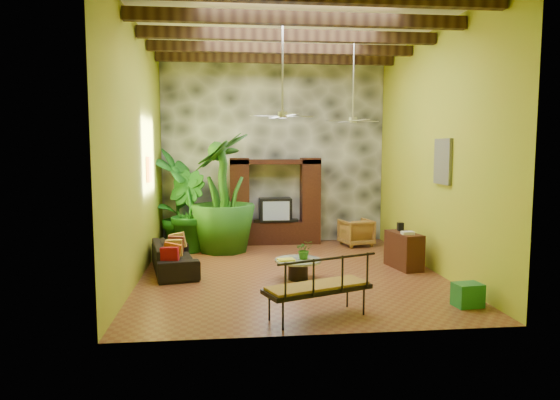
{
  "coord_description": "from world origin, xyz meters",
  "views": [
    {
      "loc": [
        -1.29,
        -10.06,
        2.57
      ],
      "look_at": [
        -0.19,
        0.2,
        1.49
      ],
      "focal_mm": 32.0,
      "sensor_mm": 36.0,
      "label": 1
    }
  ],
  "objects": [
    {
      "name": "ceiling_beams",
      "position": [
        0.0,
        0.0,
        4.78
      ],
      "size": [
        5.95,
        5.36,
        0.22
      ],
      "color": "#372311",
      "rests_on": "ceiling"
    },
    {
      "name": "tall_plant_c",
      "position": [
        -1.38,
        2.25,
        1.46
      ],
      "size": [
        2.01,
        2.01,
        2.92
      ],
      "primitive_type": "imported",
      "rotation": [
        0.0,
        0.0,
        4.44
      ],
      "color": "#205817",
      "rests_on": "ground"
    },
    {
      "name": "green_bin",
      "position": [
        2.59,
        -2.54,
        0.19
      ],
      "size": [
        0.47,
        0.38,
        0.38
      ],
      "primitive_type": "cube",
      "rotation": [
        0.0,
        0.0,
        0.12
      ],
      "color": "#1D7023",
      "rests_on": "ground"
    },
    {
      "name": "right_wall",
      "position": [
        3.0,
        0.0,
        2.5
      ],
      "size": [
        0.02,
        7.0,
        5.0
      ],
      "primitive_type": "cube",
      "color": "gold",
      "rests_on": "ground"
    },
    {
      "name": "left_wall",
      "position": [
        -3.0,
        0.0,
        2.5
      ],
      "size": [
        0.02,
        7.0,
        5.0
      ],
      "primitive_type": "cube",
      "color": "gold",
      "rests_on": "ground"
    },
    {
      "name": "ceiling_fan_back",
      "position": [
        1.6,
        1.2,
        3.4
      ],
      "size": [
        1.28,
        1.28,
        1.86
      ],
      "color": "#B4B3B8",
      "rests_on": "ceiling"
    },
    {
      "name": "entertainment_center",
      "position": [
        0.0,
        3.14,
        0.97
      ],
      "size": [
        2.4,
        0.55,
        2.3
      ],
      "color": "black",
      "rests_on": "ground"
    },
    {
      "name": "ceiling_fan_front",
      "position": [
        -0.2,
        -0.4,
        3.4
      ],
      "size": [
        1.28,
        1.28,
        1.86
      ],
      "color": "#B4B3B8",
      "rests_on": "ceiling"
    },
    {
      "name": "wicker_armchair",
      "position": [
        2.09,
        2.62,
        0.35
      ],
      "size": [
        0.9,
        0.92,
        0.71
      ],
      "primitive_type": "imported",
      "rotation": [
        0.0,
        0.0,
        3.36
      ],
      "color": "olive",
      "rests_on": "ground"
    },
    {
      "name": "ceiling",
      "position": [
        0.0,
        0.0,
        5.0
      ],
      "size": [
        6.0,
        7.0,
        0.02
      ],
      "primitive_type": "cube",
      "color": "silver",
      "rests_on": "back_wall"
    },
    {
      "name": "wall_art_painting",
      "position": [
        2.96,
        -0.6,
        2.3
      ],
      "size": [
        0.06,
        0.7,
        0.9
      ],
      "primitive_type": "cube",
      "color": "#27688F",
      "rests_on": "right_wall"
    },
    {
      "name": "tall_plant_a",
      "position": [
        -2.57,
        2.86,
        1.28
      ],
      "size": [
        1.46,
        1.62,
        2.56
      ],
      "primitive_type": "imported",
      "rotation": [
        0.0,
        0.0,
        1.05
      ],
      "color": "#195F1C",
      "rests_on": "ground"
    },
    {
      "name": "stone_accent_wall",
      "position": [
        0.0,
        3.44,
        2.5
      ],
      "size": [
        5.98,
        0.1,
        4.98
      ],
      "primitive_type": "cube",
      "color": "#34373B",
      "rests_on": "ground"
    },
    {
      "name": "sofa",
      "position": [
        -2.39,
        0.32,
        0.3
      ],
      "size": [
        1.19,
        2.17,
        0.6
      ],
      "primitive_type": "imported",
      "rotation": [
        0.0,
        0.0,
        1.77
      ],
      "color": "black",
      "rests_on": "ground"
    },
    {
      "name": "yellow_tray",
      "position": [
        -0.16,
        -0.67,
        0.42
      ],
      "size": [
        0.34,
        0.27,
        0.03
      ],
      "primitive_type": "cube",
      "rotation": [
        0.0,
        0.0,
        0.17
      ],
      "color": "yellow",
      "rests_on": "coffee_table"
    },
    {
      "name": "coffee_table",
      "position": [
        0.09,
        -0.59,
        0.26
      ],
      "size": [
        0.92,
        0.92,
        0.4
      ],
      "rotation": [
        0.0,
        0.0,
        0.28
      ],
      "color": "black",
      "rests_on": "ground"
    },
    {
      "name": "iron_bench",
      "position": [
        0.06,
        -2.89,
        0.53
      ],
      "size": [
        1.74,
        1.16,
        0.57
      ],
      "rotation": [
        0.0,
        0.0,
        0.37
      ],
      "color": "black",
      "rests_on": "ground"
    },
    {
      "name": "tall_plant_b",
      "position": [
        -2.28,
        2.37,
        1.01
      ],
      "size": [
        1.36,
        1.42,
        2.01
      ],
      "primitive_type": "imported",
      "rotation": [
        0.0,
        0.0,
        2.16
      ],
      "color": "#165619",
      "rests_on": "ground"
    },
    {
      "name": "ground",
      "position": [
        0.0,
        0.0,
        0.0
      ],
      "size": [
        7.0,
        7.0,
        0.0
      ],
      "primitive_type": "plane",
      "color": "brown",
      "rests_on": "ground"
    },
    {
      "name": "back_wall",
      "position": [
        0.0,
        3.5,
        2.5
      ],
      "size": [
        6.0,
        0.02,
        5.0
      ],
      "primitive_type": "cube",
      "color": "gold",
      "rests_on": "ground"
    },
    {
      "name": "centerpiece_plant",
      "position": [
        0.21,
        -0.56,
        0.59
      ],
      "size": [
        0.35,
        0.31,
        0.37
      ],
      "primitive_type": "imported",
      "rotation": [
        0.0,
        0.0,
        0.07
      ],
      "color": "#2A681B",
      "rests_on": "coffee_table"
    },
    {
      "name": "side_console",
      "position": [
        2.47,
        0.09,
        0.38
      ],
      "size": [
        0.6,
        1.02,
        0.77
      ],
      "primitive_type": "cube",
      "rotation": [
        0.0,
        0.0,
        0.18
      ],
      "color": "#352311",
      "rests_on": "ground"
    },
    {
      "name": "wall_art_mask",
      "position": [
        -2.96,
        1.0,
        2.1
      ],
      "size": [
        0.06,
        0.32,
        0.55
      ],
      "primitive_type": "cube",
      "color": "gold",
      "rests_on": "left_wall"
    }
  ]
}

